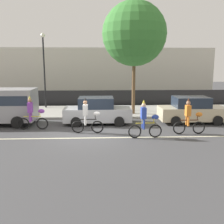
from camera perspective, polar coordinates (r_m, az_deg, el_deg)
ground_plane at (r=13.68m, az=-5.06°, el=-5.08°), size 80.00×80.00×0.00m
road_centre_line at (r=13.20m, az=-5.15°, el=-5.64°), size 36.00×0.14×0.01m
sidewalk_curb at (r=20.00m, az=-4.28°, el=0.12°), size 60.00×5.00×0.15m
fence_line at (r=22.77m, az=-4.09°, el=2.98°), size 40.00×0.08×1.40m
building_backdrop at (r=31.26m, az=-6.54°, el=8.52°), size 28.00×8.00×5.27m
parade_cyclist_purple at (r=15.29m, az=-16.90°, el=-0.60°), size 1.72×0.50×1.92m
parade_cyclist_zebra at (r=13.94m, az=-5.33°, el=-1.24°), size 1.72×0.50×1.92m
parade_cyclist_cobalt at (r=13.11m, az=7.32°, el=-2.03°), size 1.72×0.50×1.92m
parade_cyclist_orange at (r=14.28m, az=16.57°, el=-1.35°), size 1.72×0.50×1.92m
parked_car_beige at (r=17.14m, az=16.97°, el=0.34°), size 4.10×1.92×1.64m
parked_car_silver at (r=16.15m, az=-3.23°, el=0.18°), size 4.10×1.92×1.64m
street_lamp_post at (r=21.76m, az=-14.63°, el=11.00°), size 0.36×0.36×5.86m
street_tree_near_lamp at (r=18.59m, az=4.88°, el=16.60°), size 4.38×4.38×7.71m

